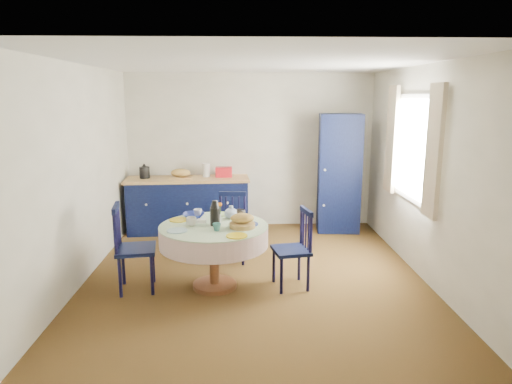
{
  "coord_description": "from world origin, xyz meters",
  "views": [
    {
      "loc": [
        -0.15,
        -5.21,
        2.14
      ],
      "look_at": [
        0.03,
        0.2,
        0.99
      ],
      "focal_mm": 32.0,
      "sensor_mm": 36.0,
      "label": 1
    }
  ],
  "objects_px": {
    "pantry_cabinet": "(339,173)",
    "chair_far": "(232,227)",
    "mug_b": "(217,227)",
    "kitchen_counter": "(188,204)",
    "cobalt_bowl": "(194,216)",
    "chair_right": "(294,248)",
    "chair_left": "(132,247)",
    "dining_table": "(215,235)",
    "mug_d": "(198,213)",
    "mug_c": "(240,214)",
    "mug_a": "(191,221)"
  },
  "relations": [
    {
      "from": "pantry_cabinet",
      "to": "chair_far",
      "type": "xyz_separation_m",
      "value": [
        -1.68,
        -1.3,
        -0.48
      ]
    },
    {
      "from": "pantry_cabinet",
      "to": "mug_b",
      "type": "xyz_separation_m",
      "value": [
        -1.82,
        -2.39,
        -0.16
      ]
    },
    {
      "from": "kitchen_counter",
      "to": "mug_b",
      "type": "relative_size",
      "value": 21.92
    },
    {
      "from": "cobalt_bowl",
      "to": "chair_right",
      "type": "bearing_deg",
      "value": -15.42
    },
    {
      "from": "chair_left",
      "to": "mug_b",
      "type": "xyz_separation_m",
      "value": [
        0.95,
        -0.17,
        0.27
      ]
    },
    {
      "from": "dining_table",
      "to": "mug_d",
      "type": "distance_m",
      "value": 0.47
    },
    {
      "from": "mug_b",
      "to": "pantry_cabinet",
      "type": "bearing_deg",
      "value": 52.82
    },
    {
      "from": "chair_left",
      "to": "mug_b",
      "type": "relative_size",
      "value": 10.98
    },
    {
      "from": "chair_left",
      "to": "mug_c",
      "type": "distance_m",
      "value": 1.27
    },
    {
      "from": "mug_b",
      "to": "cobalt_bowl",
      "type": "bearing_deg",
      "value": 119.61
    },
    {
      "from": "chair_left",
      "to": "chair_far",
      "type": "distance_m",
      "value": 1.43
    },
    {
      "from": "mug_c",
      "to": "mug_a",
      "type": "bearing_deg",
      "value": -151.78
    },
    {
      "from": "pantry_cabinet",
      "to": "chair_right",
      "type": "xyz_separation_m",
      "value": [
        -0.96,
        -2.19,
        -0.47
      ]
    },
    {
      "from": "pantry_cabinet",
      "to": "chair_right",
      "type": "bearing_deg",
      "value": -108.01
    },
    {
      "from": "chair_far",
      "to": "mug_a",
      "type": "distance_m",
      "value": 1.03
    },
    {
      "from": "chair_left",
      "to": "dining_table",
      "type": "bearing_deg",
      "value": -95.92
    },
    {
      "from": "kitchen_counter",
      "to": "cobalt_bowl",
      "type": "xyz_separation_m",
      "value": [
        0.29,
        -1.92,
        0.31
      ]
    },
    {
      "from": "mug_b",
      "to": "mug_d",
      "type": "height_order",
      "value": "mug_d"
    },
    {
      "from": "cobalt_bowl",
      "to": "pantry_cabinet",
      "type": "bearing_deg",
      "value": 41.55
    },
    {
      "from": "chair_left",
      "to": "mug_b",
      "type": "height_order",
      "value": "chair_left"
    },
    {
      "from": "pantry_cabinet",
      "to": "chair_far",
      "type": "relative_size",
      "value": 2.08
    },
    {
      "from": "dining_table",
      "to": "cobalt_bowl",
      "type": "bearing_deg",
      "value": 130.17
    },
    {
      "from": "mug_a",
      "to": "mug_b",
      "type": "xyz_separation_m",
      "value": [
        0.29,
        -0.21,
        -0.0
      ]
    },
    {
      "from": "kitchen_counter",
      "to": "dining_table",
      "type": "relative_size",
      "value": 1.63
    },
    {
      "from": "pantry_cabinet",
      "to": "mug_c",
      "type": "relative_size",
      "value": 14.45
    },
    {
      "from": "chair_left",
      "to": "mug_c",
      "type": "xyz_separation_m",
      "value": [
        1.2,
        0.33,
        0.28
      ]
    },
    {
      "from": "pantry_cabinet",
      "to": "dining_table",
      "type": "bearing_deg",
      "value": -124.7
    },
    {
      "from": "mug_a",
      "to": "mug_c",
      "type": "relative_size",
      "value": 0.91
    },
    {
      "from": "dining_table",
      "to": "mug_d",
      "type": "bearing_deg",
      "value": 120.09
    },
    {
      "from": "dining_table",
      "to": "chair_far",
      "type": "height_order",
      "value": "dining_table"
    },
    {
      "from": "kitchen_counter",
      "to": "mug_a",
      "type": "xyz_separation_m",
      "value": [
        0.29,
        -2.23,
        0.33
      ]
    },
    {
      "from": "kitchen_counter",
      "to": "chair_right",
      "type": "distance_m",
      "value": 2.66
    },
    {
      "from": "chair_left",
      "to": "mug_d",
      "type": "distance_m",
      "value": 0.86
    },
    {
      "from": "chair_right",
      "to": "cobalt_bowl",
      "type": "relative_size",
      "value": 3.63
    },
    {
      "from": "mug_d",
      "to": "pantry_cabinet",
      "type": "bearing_deg",
      "value": 41.05
    },
    {
      "from": "mug_c",
      "to": "cobalt_bowl",
      "type": "distance_m",
      "value": 0.54
    },
    {
      "from": "kitchen_counter",
      "to": "chair_right",
      "type": "xyz_separation_m",
      "value": [
        1.44,
        -2.24,
        0.01
      ]
    },
    {
      "from": "pantry_cabinet",
      "to": "mug_b",
      "type": "height_order",
      "value": "pantry_cabinet"
    },
    {
      "from": "chair_far",
      "to": "mug_b",
      "type": "xyz_separation_m",
      "value": [
        -0.14,
        -1.09,
        0.32
      ]
    },
    {
      "from": "mug_d",
      "to": "chair_left",
      "type": "bearing_deg",
      "value": -148.93
    },
    {
      "from": "kitchen_counter",
      "to": "mug_b",
      "type": "distance_m",
      "value": 2.53
    },
    {
      "from": "pantry_cabinet",
      "to": "mug_d",
      "type": "relative_size",
      "value": 19.15
    },
    {
      "from": "chair_left",
      "to": "pantry_cabinet",
      "type": "bearing_deg",
      "value": -59.79
    },
    {
      "from": "mug_a",
      "to": "mug_c",
      "type": "distance_m",
      "value": 0.61
    },
    {
      "from": "kitchen_counter",
      "to": "pantry_cabinet",
      "type": "relative_size",
      "value": 1.05
    },
    {
      "from": "chair_left",
      "to": "mug_d",
      "type": "height_order",
      "value": "chair_left"
    },
    {
      "from": "mug_d",
      "to": "cobalt_bowl",
      "type": "relative_size",
      "value": 0.39
    },
    {
      "from": "chair_right",
      "to": "chair_far",
      "type": "bearing_deg",
      "value": -151.7
    },
    {
      "from": "pantry_cabinet",
      "to": "chair_far",
      "type": "bearing_deg",
      "value": -136.65
    },
    {
      "from": "mug_a",
      "to": "cobalt_bowl",
      "type": "distance_m",
      "value": 0.31
    }
  ]
}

